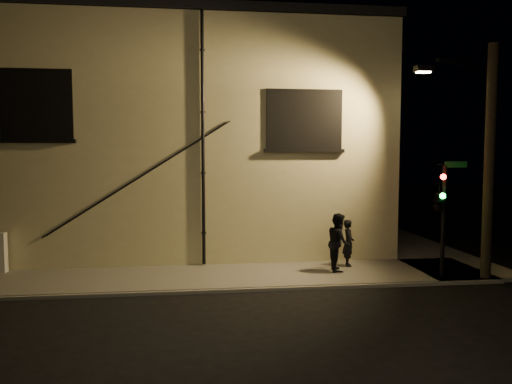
{
  "coord_description": "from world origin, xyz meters",
  "views": [
    {
      "loc": [
        -2.15,
        -13.6,
        3.87
      ],
      "look_at": [
        -0.19,
        1.8,
        2.65
      ],
      "focal_mm": 35.0,
      "sensor_mm": 36.0,
      "label": 1
    }
  ],
  "objects": [
    {
      "name": "ground",
      "position": [
        0.0,
        0.0,
        0.0
      ],
      "size": [
        90.0,
        90.0,
        0.0
      ],
      "primitive_type": "plane",
      "color": "black"
    },
    {
      "name": "sidewalk",
      "position": [
        1.22,
        4.39,
        0.06
      ],
      "size": [
        21.0,
        16.0,
        0.12
      ],
      "color": "#66665C",
      "rests_on": "ground"
    },
    {
      "name": "building",
      "position": [
        -3.0,
        8.99,
        4.4
      ],
      "size": [
        16.2,
        12.23,
        8.8
      ],
      "color": "beige",
      "rests_on": "ground"
    },
    {
      "name": "pedestrian_a",
      "position": [
        2.95,
        2.21,
        0.89
      ],
      "size": [
        0.43,
        0.6,
        1.54
      ],
      "primitive_type": "imported",
      "rotation": [
        0.0,
        0.0,
        1.46
      ],
      "color": "black",
      "rests_on": "sidewalk"
    },
    {
      "name": "pedestrian_b",
      "position": [
        2.43,
        1.58,
        1.04
      ],
      "size": [
        0.84,
        1.0,
        1.84
      ],
      "primitive_type": "imported",
      "rotation": [
        0.0,
        0.0,
        1.41
      ],
      "color": "black",
      "rests_on": "sidewalk"
    },
    {
      "name": "traffic_signal",
      "position": [
        5.14,
        0.37,
        2.47
      ],
      "size": [
        1.32,
        2.06,
        3.49
      ],
      "color": "black",
      "rests_on": "sidewalk"
    },
    {
      "name": "streetlamp_pole",
      "position": [
        6.47,
        0.24,
        3.75
      ],
      "size": [
        2.02,
        1.39,
        7.05
      ],
      "color": "black",
      "rests_on": "ground"
    }
  ]
}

